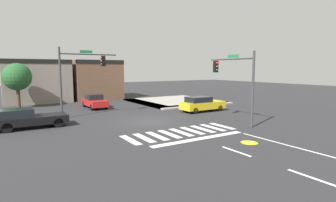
{
  "coord_description": "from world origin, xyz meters",
  "views": [
    {
      "loc": [
        -10.24,
        -19.16,
        4.28
      ],
      "look_at": [
        1.21,
        -0.93,
        1.69
      ],
      "focal_mm": 28.93,
      "sensor_mm": 36.0,
      "label": 1
    }
  ],
  "objects_px": {
    "traffic_signal_northwest": "(80,70)",
    "car_yellow": "(202,104)",
    "car_black": "(27,118)",
    "roadside_tree": "(17,77)",
    "traffic_signal_southeast": "(235,75)",
    "car_red": "(94,101)"
  },
  "relations": [
    {
      "from": "traffic_signal_northwest",
      "to": "car_yellow",
      "type": "distance_m",
      "value": 11.94
    },
    {
      "from": "traffic_signal_northwest",
      "to": "car_black",
      "type": "relative_size",
      "value": 1.28
    },
    {
      "from": "car_red",
      "to": "traffic_signal_southeast",
      "type": "bearing_deg",
      "value": 25.63
    },
    {
      "from": "traffic_signal_southeast",
      "to": "traffic_signal_northwest",
      "type": "height_order",
      "value": "traffic_signal_northwest"
    },
    {
      "from": "traffic_signal_northwest",
      "to": "roadside_tree",
      "type": "relative_size",
      "value": 1.25
    },
    {
      "from": "traffic_signal_northwest",
      "to": "car_black",
      "type": "distance_m",
      "value": 6.32
    },
    {
      "from": "traffic_signal_southeast",
      "to": "car_black",
      "type": "distance_m",
      "value": 15.67
    },
    {
      "from": "car_yellow",
      "to": "car_black",
      "type": "height_order",
      "value": "car_yellow"
    },
    {
      "from": "car_black",
      "to": "roadside_tree",
      "type": "relative_size",
      "value": 0.98
    },
    {
      "from": "car_red",
      "to": "car_yellow",
      "type": "bearing_deg",
      "value": 45.93
    },
    {
      "from": "traffic_signal_northwest",
      "to": "roadside_tree",
      "type": "xyz_separation_m",
      "value": [
        -4.41,
        8.87,
        -0.77
      ]
    },
    {
      "from": "traffic_signal_northwest",
      "to": "car_yellow",
      "type": "relative_size",
      "value": 1.33
    },
    {
      "from": "traffic_signal_southeast",
      "to": "traffic_signal_northwest",
      "type": "xyz_separation_m",
      "value": [
        -9.31,
        9.37,
        0.38
      ]
    },
    {
      "from": "traffic_signal_northwest",
      "to": "car_red",
      "type": "relative_size",
      "value": 1.4
    },
    {
      "from": "traffic_signal_northwest",
      "to": "car_black",
      "type": "bearing_deg",
      "value": -148.91
    },
    {
      "from": "car_black",
      "to": "roadside_tree",
      "type": "bearing_deg",
      "value": 89.25
    },
    {
      "from": "car_red",
      "to": "car_black",
      "type": "relative_size",
      "value": 0.92
    },
    {
      "from": "car_red",
      "to": "car_yellow",
      "type": "xyz_separation_m",
      "value": [
        8.35,
        -8.08,
        0.01
      ]
    },
    {
      "from": "traffic_signal_northwest",
      "to": "roadside_tree",
      "type": "bearing_deg",
      "value": 116.45
    },
    {
      "from": "traffic_signal_southeast",
      "to": "car_red",
      "type": "bearing_deg",
      "value": 25.63
    },
    {
      "from": "car_black",
      "to": "traffic_signal_northwest",
      "type": "bearing_deg",
      "value": 31.09
    },
    {
      "from": "traffic_signal_southeast",
      "to": "car_red",
      "type": "xyz_separation_m",
      "value": [
        -6.74,
        14.04,
        -3.01
      ]
    }
  ]
}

